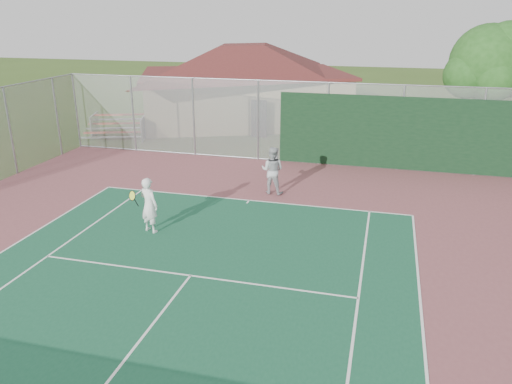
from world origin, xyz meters
TOP-DOWN VIEW (x-y plane):
  - back_fence at (2.11, 16.98)m, footprint 20.08×0.11m
  - side_fence_left at (-10.00, 12.50)m, footprint 0.08×9.00m
  - clubhouse at (-3.91, 24.93)m, footprint 14.53×12.31m
  - bleachers at (-9.20, 19.33)m, footprint 3.52×2.64m
  - tree at (8.90, 22.25)m, footprint 4.22×4.00m
  - player_white_front at (-2.16, 8.61)m, footprint 0.90×0.75m
  - player_grey_back at (0.61, 12.83)m, footprint 0.89×0.72m

SIDE VIEW (x-z plane):
  - bleachers at x=-9.20m, z-range 0.03..1.16m
  - player_white_front at x=-2.16m, z-range 0.01..1.69m
  - player_grey_back at x=0.61m, z-range 0.00..1.72m
  - back_fence at x=2.11m, z-range -0.09..3.43m
  - side_fence_left at x=-10.00m, z-range 0.00..3.50m
  - clubhouse at x=-3.91m, z-range 0.04..5.36m
  - tree at x=8.90m, z-range 0.93..6.81m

